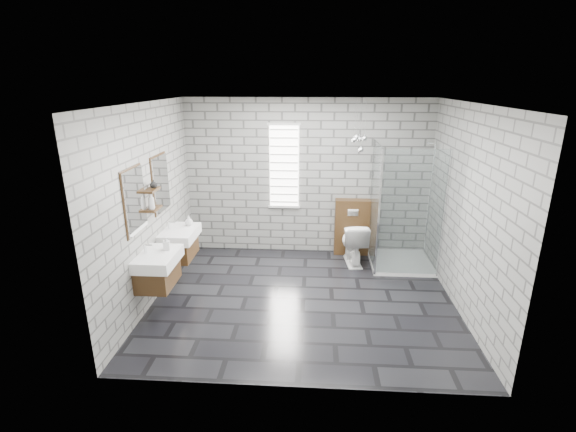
# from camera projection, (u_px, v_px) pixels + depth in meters

# --- Properties ---
(floor) EXTENTS (4.20, 3.60, 0.02)m
(floor) POSITION_uv_depth(u_px,v_px,m) (303.00, 299.00, 5.94)
(floor) COLOR black
(floor) RESTS_ON ground
(ceiling) EXTENTS (4.20, 3.60, 0.02)m
(ceiling) POSITION_uv_depth(u_px,v_px,m) (306.00, 102.00, 5.10)
(ceiling) COLOR white
(ceiling) RESTS_ON wall_back
(wall_back) EXTENTS (4.20, 0.02, 2.70)m
(wall_back) POSITION_uv_depth(u_px,v_px,m) (307.00, 178.00, 7.24)
(wall_back) COLOR gray
(wall_back) RESTS_ON floor
(wall_front) EXTENTS (4.20, 0.02, 2.70)m
(wall_front) POSITION_uv_depth(u_px,v_px,m) (299.00, 266.00, 3.80)
(wall_front) COLOR gray
(wall_front) RESTS_ON floor
(wall_left) EXTENTS (0.02, 3.60, 2.70)m
(wall_left) POSITION_uv_depth(u_px,v_px,m) (149.00, 205.00, 5.65)
(wall_left) COLOR gray
(wall_left) RESTS_ON floor
(wall_right) EXTENTS (0.02, 3.60, 2.70)m
(wall_right) POSITION_uv_depth(u_px,v_px,m) (467.00, 211.00, 5.39)
(wall_right) COLOR gray
(wall_right) RESTS_ON floor
(vanity_left) EXTENTS (0.47, 0.70, 1.57)m
(vanity_left) POSITION_uv_depth(u_px,v_px,m) (155.00, 260.00, 5.38)
(vanity_left) COLOR #472E15
(vanity_left) RESTS_ON wall_left
(vanity_right) EXTENTS (0.47, 0.70, 1.57)m
(vanity_right) POSITION_uv_depth(u_px,v_px,m) (177.00, 235.00, 6.23)
(vanity_right) COLOR #472E15
(vanity_right) RESTS_ON wall_left
(shelf_lower) EXTENTS (0.14, 0.30, 0.03)m
(shelf_lower) POSITION_uv_depth(u_px,v_px,m) (153.00, 209.00, 5.61)
(shelf_lower) COLOR #472E15
(shelf_lower) RESTS_ON wall_left
(shelf_upper) EXTENTS (0.14, 0.30, 0.03)m
(shelf_upper) POSITION_uv_depth(u_px,v_px,m) (151.00, 190.00, 5.53)
(shelf_upper) COLOR #472E15
(shelf_upper) RESTS_ON wall_left
(window) EXTENTS (0.56, 0.05, 1.48)m
(window) POSITION_uv_depth(u_px,v_px,m) (284.00, 167.00, 7.17)
(window) COLOR white
(window) RESTS_ON wall_back
(cistern_panel) EXTENTS (0.60, 0.20, 1.00)m
(cistern_panel) POSITION_uv_depth(u_px,v_px,m) (352.00, 227.00, 7.35)
(cistern_panel) COLOR #472E15
(cistern_panel) RESTS_ON floor
(flush_plate) EXTENTS (0.18, 0.01, 0.12)m
(flush_plate) POSITION_uv_depth(u_px,v_px,m) (353.00, 213.00, 7.15)
(flush_plate) COLOR silver
(flush_plate) RESTS_ON cistern_panel
(shower_enclosure) EXTENTS (1.00, 1.00, 2.03)m
(shower_enclosure) POSITION_uv_depth(u_px,v_px,m) (397.00, 238.00, 6.81)
(shower_enclosure) COLOR white
(shower_enclosure) RESTS_ON floor
(pendant_cluster) EXTENTS (0.25, 0.22, 0.82)m
(pendant_cluster) POSITION_uv_depth(u_px,v_px,m) (359.00, 140.00, 6.56)
(pendant_cluster) COLOR silver
(pendant_cluster) RESTS_ON ceiling
(toilet) EXTENTS (0.48, 0.75, 0.73)m
(toilet) POSITION_uv_depth(u_px,v_px,m) (353.00, 243.00, 7.01)
(toilet) COLOR white
(toilet) RESTS_ON floor
(soap_bottle_a) EXTENTS (0.10, 0.10, 0.18)m
(soap_bottle_a) POSITION_uv_depth(u_px,v_px,m) (166.00, 243.00, 5.44)
(soap_bottle_a) COLOR #B2B2B2
(soap_bottle_a) RESTS_ON vanity_left
(soap_bottle_b) EXTENTS (0.13, 0.13, 0.15)m
(soap_bottle_b) POSITION_uv_depth(u_px,v_px,m) (189.00, 221.00, 6.35)
(soap_bottle_b) COLOR #B2B2B2
(soap_bottle_b) RESTS_ON vanity_right
(soap_bottle_c) EXTENTS (0.11, 0.11, 0.23)m
(soap_bottle_c) POSITION_uv_depth(u_px,v_px,m) (151.00, 201.00, 5.49)
(soap_bottle_c) COLOR #B2B2B2
(soap_bottle_c) RESTS_ON shelf_lower
(vase) EXTENTS (0.13, 0.13, 0.11)m
(vase) POSITION_uv_depth(u_px,v_px,m) (154.00, 184.00, 5.57)
(vase) COLOR #B2B2B2
(vase) RESTS_ON shelf_upper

